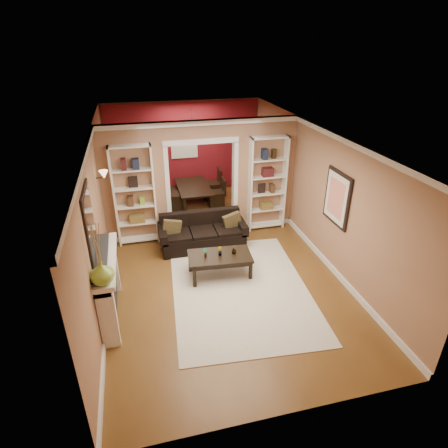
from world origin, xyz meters
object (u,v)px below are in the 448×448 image
object	(u,v)px
sofa	(203,232)
bookshelf_right	(267,184)
dining_table	(195,195)
bookshelf_left	(135,196)
fireplace	(110,287)
coffee_table	(220,265)

from	to	relation	value
sofa	bookshelf_right	world-z (taller)	bookshelf_right
sofa	dining_table	world-z (taller)	sofa
bookshelf_left	dining_table	world-z (taller)	bookshelf_left
sofa	fireplace	xyz separation A→B (m)	(-1.94, -1.95, 0.20)
coffee_table	bookshelf_right	bearing A→B (deg)	53.15
bookshelf_right	dining_table	xyz separation A→B (m)	(-1.47, 1.83, -0.87)
coffee_table	fireplace	distance (m)	2.20
sofa	dining_table	size ratio (longest dim) A/B	1.23
coffee_table	sofa	bearing A→B (deg)	99.82
coffee_table	bookshelf_left	world-z (taller)	bookshelf_left
fireplace	dining_table	bearing A→B (deg)	63.48
fireplace	coffee_table	bearing A→B (deg)	19.62
coffee_table	fireplace	world-z (taller)	fireplace
coffee_table	bookshelf_right	xyz separation A→B (m)	(1.59, 1.80, 0.92)
bookshelf_left	coffee_table	bearing A→B (deg)	-50.02
sofa	coffee_table	xyz separation A→B (m)	(0.11, -1.22, -0.15)
bookshelf_left	fireplace	size ratio (longest dim) A/B	1.35
bookshelf_left	bookshelf_right	size ratio (longest dim) A/B	1.00
bookshelf_left	dining_table	distance (m)	2.60
bookshelf_right	dining_table	distance (m)	2.50
sofa	dining_table	xyz separation A→B (m)	(0.24, 2.41, -0.10)
bookshelf_left	bookshelf_right	world-z (taller)	same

